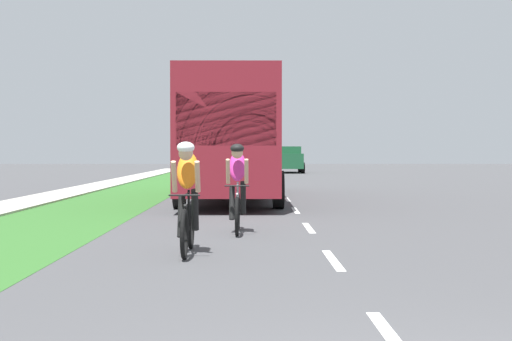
{
  "coord_description": "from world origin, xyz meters",
  "views": [
    {
      "loc": [
        -1.09,
        -3.44,
        1.44
      ],
      "look_at": [
        -0.93,
        19.98,
        0.82
      ],
      "focal_mm": 50.16,
      "sensor_mm": 36.0,
      "label": 1
    }
  ],
  "objects_px": {
    "pickup_black": "(235,163)",
    "cyclist_trailing": "(237,187)",
    "cyclist_lead": "(187,197)",
    "suv_dark_green": "(287,159)",
    "bus_maroon": "(233,134)"
  },
  "relations": [
    {
      "from": "cyclist_lead",
      "to": "bus_maroon",
      "type": "bearing_deg",
      "value": 88.37
    },
    {
      "from": "bus_maroon",
      "to": "pickup_black",
      "type": "xyz_separation_m",
      "value": [
        -0.33,
        16.73,
        -1.15
      ]
    },
    {
      "from": "bus_maroon",
      "to": "pickup_black",
      "type": "distance_m",
      "value": 16.78
    },
    {
      "from": "suv_dark_green",
      "to": "cyclist_lead",
      "type": "bearing_deg",
      "value": -94.98
    },
    {
      "from": "cyclist_lead",
      "to": "suv_dark_green",
      "type": "xyz_separation_m",
      "value": [
        3.38,
        38.79,
        0.14
      ]
    },
    {
      "from": "cyclist_trailing",
      "to": "pickup_black",
      "type": "height_order",
      "value": "pickup_black"
    },
    {
      "from": "pickup_black",
      "to": "cyclist_trailing",
      "type": "bearing_deg",
      "value": -88.58
    },
    {
      "from": "pickup_black",
      "to": "suv_dark_green",
      "type": "xyz_separation_m",
      "value": [
        3.37,
        10.28,
        0.12
      ]
    },
    {
      "from": "cyclist_trailing",
      "to": "cyclist_lead",
      "type": "bearing_deg",
      "value": -104.05
    },
    {
      "from": "cyclist_lead",
      "to": "pickup_black",
      "type": "distance_m",
      "value": 28.51
    },
    {
      "from": "bus_maroon",
      "to": "pickup_black",
      "type": "height_order",
      "value": "bus_maroon"
    },
    {
      "from": "cyclist_lead",
      "to": "suv_dark_green",
      "type": "distance_m",
      "value": 38.94
    },
    {
      "from": "cyclist_lead",
      "to": "suv_dark_green",
      "type": "height_order",
      "value": "suv_dark_green"
    },
    {
      "from": "cyclist_trailing",
      "to": "pickup_black",
      "type": "relative_size",
      "value": 0.34
    },
    {
      "from": "cyclist_lead",
      "to": "suv_dark_green",
      "type": "bearing_deg",
      "value": 85.02
    }
  ]
}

